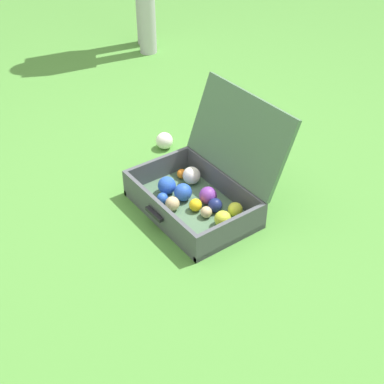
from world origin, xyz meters
The scene contains 3 objects.
ground_plane centered at (0.00, 0.00, 0.00)m, with size 16.00×16.00×0.00m, color #4C8C38.
open_suitcase centered at (0.08, 0.02, 0.10)m, with size 0.56×0.52×0.48m.
stray_ball_on_grass centered at (-0.42, 0.14, 0.04)m, with size 0.09×0.09×0.09m, color white.
Camera 1 is at (1.54, -1.11, 1.45)m, focal length 49.15 mm.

